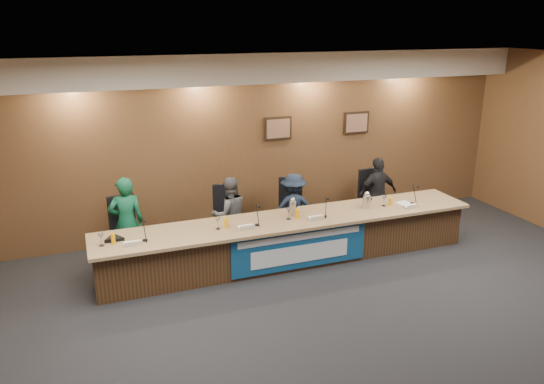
{
  "coord_description": "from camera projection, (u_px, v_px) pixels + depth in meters",
  "views": [
    {
      "loc": [
        -3.02,
        -4.81,
        3.69
      ],
      "look_at": [
        -0.25,
        2.55,
        1.15
      ],
      "focal_mm": 35.0,
      "sensor_mm": 36.0,
      "label": 1
    }
  ],
  "objects": [
    {
      "name": "juice_glass_d",
      "position": [
        391.0,
        201.0,
        8.84
      ],
      "size": [
        0.06,
        0.06,
        0.15
      ],
      "primitive_type": "cylinder",
      "color": "#F29F00",
      "rests_on": "dais_top"
    },
    {
      "name": "panelist_c",
      "position": [
        293.0,
        208.0,
        9.16
      ],
      "size": [
        0.86,
        0.6,
        1.22
      ],
      "primitive_type": "imported",
      "rotation": [
        0.0,
        0.0,
        2.95
      ],
      "color": "#152032",
      "rests_on": "floor"
    },
    {
      "name": "water_glass_a",
      "position": [
        101.0,
        240.0,
        7.25
      ],
      "size": [
        0.08,
        0.08,
        0.18
      ],
      "primitive_type": "cylinder",
      "color": "silver",
      "rests_on": "dais_top"
    },
    {
      "name": "dais_top",
      "position": [
        291.0,
        220.0,
        8.3
      ],
      "size": [
        6.1,
        0.95,
        0.05
      ],
      "primitive_type": "cube",
      "color": "#94744F",
      "rests_on": "dais_body"
    },
    {
      "name": "ceiling",
      "position": [
        382.0,
        71.0,
        5.45
      ],
      "size": [
        10.0,
        8.0,
        0.04
      ],
      "primitive_type": "cube",
      "color": "silver",
      "rests_on": "wall_back"
    },
    {
      "name": "carafe_right",
      "position": [
        367.0,
        202.0,
        8.7
      ],
      "size": [
        0.13,
        0.13,
        0.22
      ],
      "primitive_type": "cylinder",
      "color": "silver",
      "rests_on": "dais_top"
    },
    {
      "name": "water_glass_c",
      "position": [
        289.0,
        214.0,
        8.22
      ],
      "size": [
        0.08,
        0.08,
        0.18
      ],
      "primitive_type": "cylinder",
      "color": "silver",
      "rests_on": "dais_top"
    },
    {
      "name": "panelist_b",
      "position": [
        230.0,
        214.0,
        8.77
      ],
      "size": [
        0.63,
        0.5,
        1.28
      ],
      "primitive_type": "imported",
      "rotation": [
        0.0,
        0.0,
        3.17
      ],
      "color": "#525257",
      "rests_on": "floor"
    },
    {
      "name": "soffit",
      "position": [
        261.0,
        68.0,
        8.86
      ],
      "size": [
        10.0,
        0.5,
        0.5
      ],
      "primitive_type": "cube",
      "color": "beige",
      "rests_on": "wall_back"
    },
    {
      "name": "office_chair_b",
      "position": [
        228.0,
        221.0,
        8.91
      ],
      "size": [
        0.52,
        0.52,
        0.08
      ],
      "primitive_type": "cube",
      "rotation": [
        0.0,
        0.0,
        -0.09
      ],
      "color": "black",
      "rests_on": "floor"
    },
    {
      "name": "wall_photo_left",
      "position": [
        278.0,
        128.0,
        9.53
      ],
      "size": [
        0.52,
        0.04,
        0.42
      ],
      "primitive_type": "cube",
      "color": "black",
      "rests_on": "wall_back"
    },
    {
      "name": "wall_photo_right",
      "position": [
        356.0,
        123.0,
        10.07
      ],
      "size": [
        0.52,
        0.04,
        0.42
      ],
      "primitive_type": "cube",
      "color": "black",
      "rests_on": "wall_back"
    },
    {
      "name": "microphone_a",
      "position": [
        145.0,
        240.0,
        7.44
      ],
      "size": [
        0.07,
        0.07,
        0.02
      ],
      "primitive_type": "cylinder",
      "color": "black",
      "rests_on": "dais_top"
    },
    {
      "name": "microphone_d",
      "position": [
        413.0,
        203.0,
        8.94
      ],
      "size": [
        0.07,
        0.07,
        0.02
      ],
      "primitive_type": "cylinder",
      "color": "black",
      "rests_on": "dais_top"
    },
    {
      "name": "dais_body",
      "position": [
        290.0,
        241.0,
        8.46
      ],
      "size": [
        6.0,
        0.8,
        0.7
      ],
      "primitive_type": "cube",
      "color": "#412916",
      "rests_on": "floor"
    },
    {
      "name": "floor",
      "position": [
        365.0,
        340.0,
        6.43
      ],
      "size": [
        10.0,
        10.0,
        0.0
      ],
      "primitive_type": "plane",
      "color": "black",
      "rests_on": "ground"
    },
    {
      "name": "juice_glass_c",
      "position": [
        297.0,
        214.0,
        8.26
      ],
      "size": [
        0.06,
        0.06,
        0.15
      ],
      "primitive_type": "cylinder",
      "color": "#F29F00",
      "rests_on": "dais_top"
    },
    {
      "name": "microphone_c",
      "position": [
        324.0,
        216.0,
        8.34
      ],
      "size": [
        0.07,
        0.07,
        0.02
      ],
      "primitive_type": "cylinder",
      "color": "black",
      "rests_on": "dais_top"
    },
    {
      "name": "banner_text_upper",
      "position": [
        301.0,
        237.0,
        8.01
      ],
      "size": [
        2.0,
        0.01,
        0.1
      ],
      "primitive_type": "cube",
      "color": "silver",
      "rests_on": "banner"
    },
    {
      "name": "juice_glass_b",
      "position": [
        226.0,
        223.0,
        7.9
      ],
      "size": [
        0.06,
        0.06,
        0.15
      ],
      "primitive_type": "cylinder",
      "color": "#F29F00",
      "rests_on": "dais_top"
    },
    {
      "name": "banner",
      "position": [
        300.0,
        249.0,
        8.08
      ],
      "size": [
        2.2,
        0.02,
        0.65
      ],
      "primitive_type": "cube",
      "color": "navy",
      "rests_on": "dais_body"
    },
    {
      "name": "wall_back",
      "position": [
        256.0,
        143.0,
        9.5
      ],
      "size": [
        10.0,
        0.04,
        3.2
      ],
      "primitive_type": "cube",
      "color": "brown",
      "rests_on": "floor"
    },
    {
      "name": "nameplate_c",
      "position": [
        317.0,
        217.0,
        8.2
      ],
      "size": [
        0.24,
        0.08,
        0.1
      ],
      "primitive_type": "cube",
      "rotation": [
        0.31,
        0.0,
        0.0
      ],
      "color": "white",
      "rests_on": "dais_top"
    },
    {
      "name": "water_glass_d",
      "position": [
        384.0,
        201.0,
        8.81
      ],
      "size": [
        0.08,
        0.08,
        0.18
      ],
      "primitive_type": "cylinder",
      "color": "silver",
      "rests_on": "dais_top"
    },
    {
      "name": "nameplate_a",
      "position": [
        133.0,
        243.0,
        7.25
      ],
      "size": [
        0.24,
        0.08,
        0.1
      ],
      "primitive_type": "cube",
      "rotation": [
        0.31,
        0.0,
        0.0
      ],
      "color": "white",
      "rests_on": "dais_top"
    },
    {
      "name": "water_glass_b",
      "position": [
        218.0,
        223.0,
        7.83
      ],
      "size": [
        0.08,
        0.08,
        0.18
      ],
      "primitive_type": "cylinder",
      "color": "silver",
      "rests_on": "dais_top"
    },
    {
      "name": "nameplate_b",
      "position": [
        247.0,
        227.0,
        7.82
      ],
      "size": [
        0.24,
        0.08,
        0.1
      ],
      "primitive_type": "cube",
      "rotation": [
        0.31,
        0.0,
        0.0
      ],
      "color": "white",
      "rests_on": "dais_top"
    },
    {
      "name": "office_chair_a",
      "position": [
        127.0,
        235.0,
        8.35
      ],
      "size": [
        0.56,
        0.56,
        0.08
      ],
      "primitive_type": "cube",
      "rotation": [
        0.0,
        0.0,
        0.18
      ],
      "color": "black",
      "rests_on": "floor"
    },
    {
      "name": "banner_text_lower",
      "position": [
        300.0,
        254.0,
        8.09
      ],
      "size": [
        1.6,
        0.01,
        0.28
      ],
      "primitive_type": "cube",
      "color": "silver",
      "rests_on": "banner"
    },
    {
      "name": "nameplate_d",
      "position": [
        413.0,
        206.0,
        8.71
      ],
      "size": [
        0.24,
        0.08,
        0.1
      ],
      "primitive_type": "cube",
      "rotation": [
        0.31,
        0.0,
        0.0
      ],
      "color": "white",
      "rests_on": "dais_top"
    },
    {
      "name": "office_chair_d",
      "position": [
        374.0,
        202.0,
        9.85
      ],
      "size": [
        0.5,
        0.5,
        0.08
      ],
      "primitive_type": "cube",
      "rotation": [
        0.0,
        0.0,
        0.04
      ],
      "color": "black",
      "rests_on": "floor"
    },
    {
      "name": "carafe_mid",
      "position": [
        293.0,
        208.0,
        8.37
      ],
      "size": [
        0.11,
        0.11,
        0.25
      ],
      "primitive_type": "cylinder",
      "color": "silver",
      "rests_on": "dais_top"
    },
    {
      "name": "panelist_a",
      "position": [
        127.0,
        222.0,
        8.19
      ],
      "size": [
        0.53,
        0.35,
        1.45
      ],
      "primitive_type": "imported",
      "rotation": [
        0.0,
        0.0,
        3.14
      ],
      "color": "#0E4F32",
      "rests_on": "floor"
    },
    {
      "name": "juice_glass_a",
      "position": [
        113.0,
        239.0,
        7.32
      ],
      "size": [
        0.06,
        0.06,
        0.15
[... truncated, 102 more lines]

